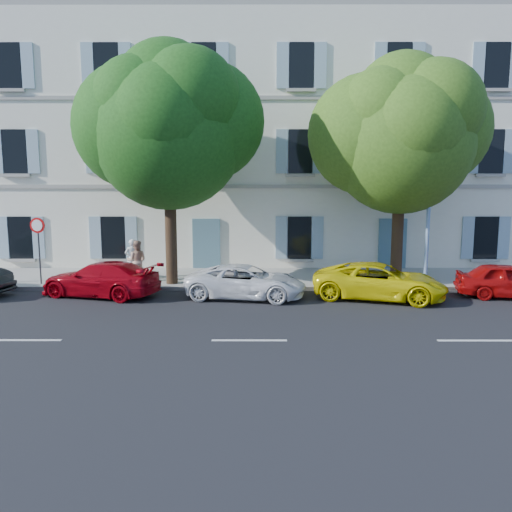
{
  "coord_description": "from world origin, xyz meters",
  "views": [
    {
      "loc": [
        0.21,
        -16.77,
        4.13
      ],
      "look_at": [
        0.16,
        2.0,
        1.4
      ],
      "focal_mm": 35.0,
      "sensor_mm": 36.0,
      "label": 1
    }
  ],
  "objects_px": {
    "car_red_coupe": "(101,279)",
    "street_lamp": "(432,177)",
    "tree_right": "(401,143)",
    "car_yellow_supercar": "(380,281)",
    "pedestrian_a": "(132,259)",
    "tree_left": "(169,134)",
    "road_sign": "(38,236)",
    "pedestrian_b": "(137,261)",
    "car_red_hatchback": "(510,281)",
    "car_white_coupe": "(246,282)"
  },
  "relations": [
    {
      "from": "tree_right",
      "to": "car_yellow_supercar",
      "type": "bearing_deg",
      "value": -117.35
    },
    {
      "from": "road_sign",
      "to": "pedestrian_a",
      "type": "bearing_deg",
      "value": 20.45
    },
    {
      "from": "car_red_coupe",
      "to": "tree_left",
      "type": "height_order",
      "value": "tree_left"
    },
    {
      "from": "car_yellow_supercar",
      "to": "car_red_hatchback",
      "type": "bearing_deg",
      "value": -71.23
    },
    {
      "from": "car_red_coupe",
      "to": "car_white_coupe",
      "type": "height_order",
      "value": "car_red_coupe"
    },
    {
      "from": "car_white_coupe",
      "to": "car_red_hatchback",
      "type": "relative_size",
      "value": 1.16
    },
    {
      "from": "street_lamp",
      "to": "pedestrian_b",
      "type": "xyz_separation_m",
      "value": [
        -11.61,
        0.98,
        -3.39
      ]
    },
    {
      "from": "car_red_hatchback",
      "to": "pedestrian_b",
      "type": "height_order",
      "value": "pedestrian_b"
    },
    {
      "from": "tree_left",
      "to": "road_sign",
      "type": "distance_m",
      "value": 6.56
    },
    {
      "from": "street_lamp",
      "to": "pedestrian_b",
      "type": "distance_m",
      "value": 12.13
    },
    {
      "from": "road_sign",
      "to": "street_lamp",
      "type": "bearing_deg",
      "value": -1.25
    },
    {
      "from": "car_white_coupe",
      "to": "tree_right",
      "type": "xyz_separation_m",
      "value": [
        6.07,
        2.29,
        5.13
      ]
    },
    {
      "from": "pedestrian_a",
      "to": "road_sign",
      "type": "bearing_deg",
      "value": -6.55
    },
    {
      "from": "car_red_hatchback",
      "to": "pedestrian_a",
      "type": "distance_m",
      "value": 14.82
    },
    {
      "from": "road_sign",
      "to": "pedestrian_a",
      "type": "distance_m",
      "value": 3.76
    },
    {
      "from": "road_sign",
      "to": "street_lamp",
      "type": "relative_size",
      "value": 0.36
    },
    {
      "from": "tree_right",
      "to": "car_white_coupe",
      "type": "bearing_deg",
      "value": -159.36
    },
    {
      "from": "tree_right",
      "to": "pedestrian_b",
      "type": "xyz_separation_m",
      "value": [
        -10.62,
        0.16,
        -4.74
      ]
    },
    {
      "from": "street_lamp",
      "to": "pedestrian_a",
      "type": "relative_size",
      "value": 4.47
    },
    {
      "from": "car_red_coupe",
      "to": "road_sign",
      "type": "height_order",
      "value": "road_sign"
    },
    {
      "from": "car_yellow_supercar",
      "to": "car_red_coupe",
      "type": "bearing_deg",
      "value": 104.17
    },
    {
      "from": "tree_right",
      "to": "pedestrian_a",
      "type": "distance_m",
      "value": 11.97
    },
    {
      "from": "road_sign",
      "to": "car_red_hatchback",
      "type": "bearing_deg",
      "value": -5.62
    },
    {
      "from": "road_sign",
      "to": "car_yellow_supercar",
      "type": "bearing_deg",
      "value": -8.47
    },
    {
      "from": "car_red_coupe",
      "to": "car_red_hatchback",
      "type": "height_order",
      "value": "car_red_coupe"
    },
    {
      "from": "car_red_coupe",
      "to": "tree_left",
      "type": "bearing_deg",
      "value": 141.68
    },
    {
      "from": "car_red_coupe",
      "to": "car_yellow_supercar",
      "type": "relative_size",
      "value": 0.95
    },
    {
      "from": "car_yellow_supercar",
      "to": "road_sign",
      "type": "distance_m",
      "value": 13.3
    },
    {
      "from": "street_lamp",
      "to": "car_red_coupe",
      "type": "bearing_deg",
      "value": -174.51
    },
    {
      "from": "tree_left",
      "to": "tree_right",
      "type": "height_order",
      "value": "tree_left"
    },
    {
      "from": "car_yellow_supercar",
      "to": "pedestrian_b",
      "type": "xyz_separation_m",
      "value": [
        -9.37,
        2.59,
        0.34
      ]
    },
    {
      "from": "car_red_hatchback",
      "to": "pedestrian_b",
      "type": "distance_m",
      "value": 14.38
    },
    {
      "from": "car_red_hatchback",
      "to": "road_sign",
      "type": "bearing_deg",
      "value": 95.37
    },
    {
      "from": "car_red_coupe",
      "to": "car_yellow_supercar",
      "type": "bearing_deg",
      "value": 103.7
    },
    {
      "from": "tree_left",
      "to": "tree_right",
      "type": "relative_size",
      "value": 1.05
    },
    {
      "from": "pedestrian_a",
      "to": "pedestrian_b",
      "type": "xyz_separation_m",
      "value": [
        0.34,
        -0.62,
        0.01
      ]
    },
    {
      "from": "car_red_coupe",
      "to": "street_lamp",
      "type": "distance_m",
      "value": 13.03
    },
    {
      "from": "car_red_coupe",
      "to": "tree_right",
      "type": "height_order",
      "value": "tree_right"
    },
    {
      "from": "tree_right",
      "to": "street_lamp",
      "type": "distance_m",
      "value": 1.87
    },
    {
      "from": "pedestrian_b",
      "to": "road_sign",
      "type": "bearing_deg",
      "value": 8.27
    },
    {
      "from": "road_sign",
      "to": "street_lamp",
      "type": "distance_m",
      "value": 15.5
    },
    {
      "from": "road_sign",
      "to": "pedestrian_b",
      "type": "relative_size",
      "value": 1.58
    },
    {
      "from": "car_yellow_supercar",
      "to": "pedestrian_a",
      "type": "distance_m",
      "value": 10.23
    },
    {
      "from": "pedestrian_a",
      "to": "car_white_coupe",
      "type": "bearing_deg",
      "value": 120.96
    },
    {
      "from": "car_red_coupe",
      "to": "tree_right",
      "type": "bearing_deg",
      "value": 116.04
    },
    {
      "from": "car_yellow_supercar",
      "to": "pedestrian_b",
      "type": "bearing_deg",
      "value": 91.07
    },
    {
      "from": "street_lamp",
      "to": "pedestrian_a",
      "type": "xyz_separation_m",
      "value": [
        -11.95,
        1.59,
        -3.39
      ]
    },
    {
      "from": "car_red_coupe",
      "to": "road_sign",
      "type": "bearing_deg",
      "value": -101.8
    },
    {
      "from": "pedestrian_b",
      "to": "tree_left",
      "type": "bearing_deg",
      "value": 160.5
    },
    {
      "from": "car_red_coupe",
      "to": "street_lamp",
      "type": "bearing_deg",
      "value": 111.54
    }
  ]
}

